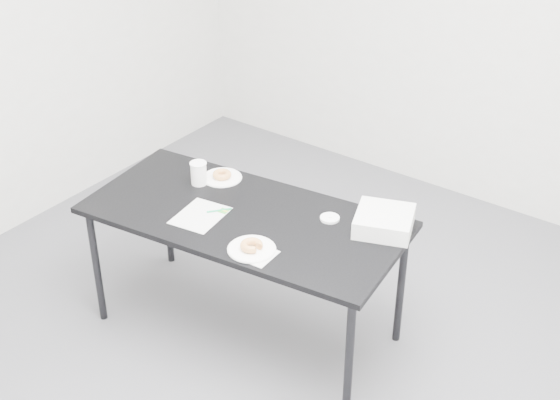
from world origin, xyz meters
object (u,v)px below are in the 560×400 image
Objects in this scene: donut_near at (252,245)px; donut_far at (222,174)px; scorecard at (200,215)px; pen at (219,210)px; table at (244,224)px; plate_far at (222,178)px; plate_near at (252,249)px; bakery_box at (384,221)px; coffee_cup at (199,173)px.

donut_far is (-0.54, 0.44, -0.00)m from donut_near.
pen is at bearing 51.78° from scorecard.
scorecard is at bearing -171.22° from pen.
plate_far is at bearing 139.15° from table.
plate_near is 0.84× the size of bakery_box.
coffee_cup is (-0.21, 0.24, 0.06)m from scorecard.
bakery_box reaches higher than scorecard.
coffee_cup reaches higher than pen.
donut_far is at bearing 76.23° from pen.
plate_far reaches higher than table.
table is 0.32m from donut_near.
scorecard is 0.10m from pen.
donut_near reaches higher than table.
donut_far is 0.95m from bakery_box.
pen is at bearing 153.09° from plate_near.
plate_near is at bearing 0.00° from donut_near.
donut_near is (0.22, -0.22, 0.08)m from table.
plate_near is 0.70m from donut_far.
pen is 1.26× the size of donut_far.
plate_far is 1.70× the size of coffee_cup.
scorecard is at bearing 167.62° from donut_near.
plate_far is (-0.32, 0.22, 0.06)m from table.
scorecard is 0.40m from plate_near.
bakery_box is at bearing 4.55° from donut_far.
coffee_cup is 0.47× the size of bakery_box.
table is 13.22× the size of pen.
donut_far is at bearing 141.04° from plate_near.
coffee_cup is at bearing 151.81° from plate_near.
donut_far reaches higher than scorecard.
bakery_box is at bearing 51.97° from donut_near.
plate_near reaches higher than table.
pen is at bearing -52.58° from plate_far.
plate_near is 2.25× the size of donut_far.
scorecard is 0.39m from plate_far.
plate_far is (-0.15, 0.35, 0.00)m from scorecard.
scorecard is at bearing -66.41° from plate_far.
coffee_cup is at bearing 170.24° from bakery_box.
donut_far is at bearing 139.15° from table.
plate_far is (-0.20, 0.27, -0.00)m from pen.
plate_near is 0.70m from plate_far.
donut_far is (-0.20, 0.27, 0.02)m from pen.
scorecard is 0.90m from bakery_box.
bakery_box is at bearing 20.28° from scorecard.
coffee_cup is (-0.38, 0.10, 0.12)m from table.
plate_far is 2.13× the size of donut_far.
table is 7.81× the size of plate_far.
donut_near is 0.40× the size of bakery_box.
plate_near is 2.13× the size of donut_near.
coffee_cup reaches higher than table.
table is at bearing -34.01° from plate_far.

